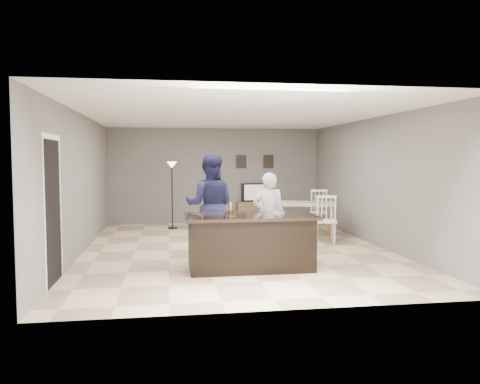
{
  "coord_description": "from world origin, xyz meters",
  "views": [
    {
      "loc": [
        -1.32,
        -9.38,
        1.82
      ],
      "look_at": [
        0.06,
        -0.3,
        1.17
      ],
      "focal_mm": 35.0,
      "sensor_mm": 36.0,
      "label": 1
    }
  ],
  "objects": [
    {
      "name": "doorway",
      "position": [
        -2.99,
        -2.3,
        1.26
      ],
      "size": [
        0.0,
        2.1,
        2.65
      ],
      "color": "black",
      "rests_on": "floor"
    },
    {
      "name": "picture_frames",
      "position": [
        1.15,
        3.98,
        1.75
      ],
      "size": [
        1.1,
        0.02,
        0.38
      ],
      "color": "black",
      "rests_on": "room_shell"
    },
    {
      "name": "floor",
      "position": [
        0.0,
        0.0,
        0.0
      ],
      "size": [
        8.0,
        8.0,
        0.0
      ],
      "primitive_type": "plane",
      "color": "#DDB98D",
      "rests_on": "ground"
    },
    {
      "name": "television",
      "position": [
        1.2,
        3.84,
        0.86
      ],
      "size": [
        0.91,
        0.12,
        0.53
      ],
      "primitive_type": "imported",
      "rotation": [
        0.0,
        0.0,
        3.14
      ],
      "color": "black",
      "rests_on": "tv_console"
    },
    {
      "name": "tv_console",
      "position": [
        1.2,
        3.77,
        0.3
      ],
      "size": [
        1.2,
        0.4,
        0.6
      ],
      "primitive_type": "cube",
      "color": "brown",
      "rests_on": "floor"
    },
    {
      "name": "floor_lamp",
      "position": [
        -1.24,
        2.98,
        1.36
      ],
      "size": [
        0.26,
        0.26,
        1.76
      ],
      "color": "black",
      "rests_on": "floor"
    },
    {
      "name": "woman",
      "position": [
        0.45,
        -1.21,
        0.79
      ],
      "size": [
        0.67,
        0.54,
        1.58
      ],
      "primitive_type": "imported",
      "rotation": [
        0.0,
        0.0,
        2.82
      ],
      "color": "silver",
      "rests_on": "floor"
    },
    {
      "name": "dining_table",
      "position": [
        1.6,
        1.09,
        0.68
      ],
      "size": [
        2.07,
        2.29,
        1.06
      ],
      "rotation": [
        0.0,
        0.0,
        -0.24
      ],
      "color": "tan",
      "rests_on": "floor"
    },
    {
      "name": "room_shell",
      "position": [
        0.0,
        0.0,
        1.68
      ],
      "size": [
        8.0,
        8.0,
        8.0
      ],
      "color": "slate",
      "rests_on": "floor"
    },
    {
      "name": "kitchen_island",
      "position": [
        0.0,
        -1.8,
        0.45
      ],
      "size": [
        2.15,
        1.1,
        0.9
      ],
      "color": "black",
      "rests_on": "floor"
    },
    {
      "name": "plate_stack",
      "position": [
        0.51,
        -1.62,
        0.92
      ],
      "size": [
        0.25,
        0.25,
        0.04
      ],
      "color": "white",
      "rests_on": "kitchen_island"
    },
    {
      "name": "man",
      "position": [
        -0.57,
        -0.73,
        0.96
      ],
      "size": [
        1.07,
        0.91,
        1.93
      ],
      "primitive_type": "imported",
      "rotation": [
        0.0,
        0.0,
        2.92
      ],
      "color": "#1B1C3D",
      "rests_on": "floor"
    },
    {
      "name": "birthday_cake",
      "position": [
        -0.33,
        -1.91,
        0.95
      ],
      "size": [
        0.14,
        0.14,
        0.22
      ],
      "color": "gold",
      "rests_on": "kitchen_island"
    },
    {
      "name": "tv_screen_glow",
      "position": [
        1.2,
        3.76,
        0.87
      ],
      "size": [
        0.78,
        0.0,
        0.78
      ],
      "primitive_type": "plane",
      "rotation": [
        1.57,
        0.0,
        3.14
      ],
      "color": "orange",
      "rests_on": "tv_console"
    }
  ]
}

